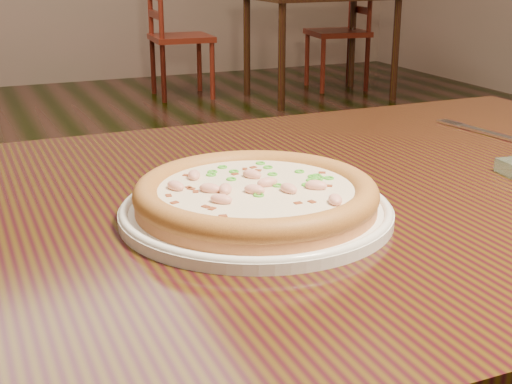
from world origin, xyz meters
name	(u,v)px	position (x,y,z in m)	size (l,w,h in m)	color
ground	(170,381)	(0.00, 0.00, 0.00)	(9.00, 9.00, 0.00)	black
hero_table	(327,264)	(0.00, -0.78, 0.65)	(1.20, 0.80, 0.75)	black
plate	(256,210)	(-0.12, -0.83, 0.76)	(0.30, 0.30, 0.02)	white
pizza	(256,195)	(-0.12, -0.83, 0.78)	(0.27, 0.27, 0.03)	#C3803E
fork	(483,131)	(0.37, -0.62, 0.75)	(0.04, 0.18, 0.00)	silver
bg_table_right	(321,7)	(2.10, 3.11, 0.65)	(1.00, 0.70, 0.75)	black
chair_c	(174,37)	(1.13, 3.55, 0.44)	(0.45, 0.45, 0.95)	maroon
chair_d	(344,31)	(2.45, 3.38, 0.44)	(0.47, 0.47, 0.95)	maroon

